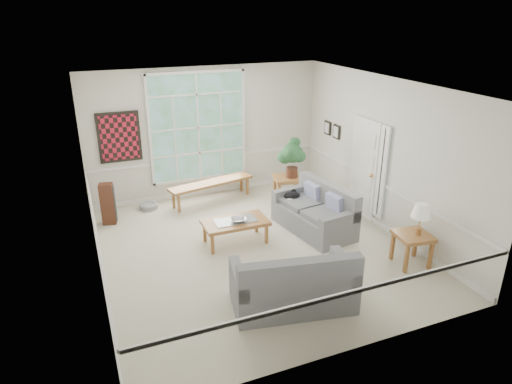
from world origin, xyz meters
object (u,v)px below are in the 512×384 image
loveseat_right (314,209)px  end_table (287,190)px  loveseat_front (293,277)px  side_table (411,249)px

loveseat_right → end_table: bearing=75.8°
loveseat_front → side_table: loveseat_front is taller
loveseat_right → end_table: loveseat_right is taller
loveseat_right → loveseat_front: loveseat_front is taller
end_table → side_table: 3.38m
loveseat_right → side_table: (0.93, -1.80, -0.18)m
end_table → side_table: end_table is taller
side_table → end_table: bearing=103.6°
loveseat_front → end_table: loveseat_front is taller
loveseat_front → side_table: bearing=17.1°
end_table → loveseat_front: bearing=-114.7°
loveseat_front → side_table: (2.44, 0.27, -0.19)m
loveseat_right → side_table: size_ratio=2.96×
loveseat_right → side_table: 2.04m
loveseat_right → loveseat_front: bearing=-134.7°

